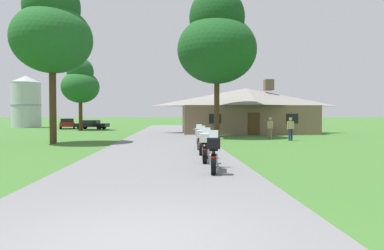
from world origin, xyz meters
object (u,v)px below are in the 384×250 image
motorcycle_green_nearest_to_camera (214,154)px  parked_black_sedan_far_left (92,124)px  motorcycle_green_third_in_row (201,142)px  tree_left_far (80,83)px  motorcycle_white_farthest_in_row (199,138)px  bystander_tan_shirt_near_lodge (270,127)px  bystander_tan_shirt_beside_signpost (291,128)px  tree_by_lodge_front (217,40)px  motorcycle_silver_second_in_row (206,147)px  parked_red_suv_far_left (67,123)px  tree_left_near (52,30)px  metal_silo_distant (26,102)px

motorcycle_green_nearest_to_camera → parked_black_sedan_far_left: motorcycle_green_nearest_to_camera is taller
motorcycle_green_third_in_row → tree_left_far: tree_left_far is taller
motorcycle_white_farthest_in_row → bystander_tan_shirt_near_lodge: bearing=56.4°
bystander_tan_shirt_beside_signpost → tree_by_lodge_front: size_ratio=0.14×
motorcycle_silver_second_in_row → tree_by_lodge_front: (2.34, 15.39, 7.39)m
tree_by_lodge_front → parked_black_sedan_far_left: (-14.25, 17.68, -7.37)m
bystander_tan_shirt_beside_signpost → parked_red_suv_far_left: size_ratio=0.34×
tree_left_far → tree_left_near: bearing=-80.4°
parked_red_suv_far_left → bystander_tan_shirt_near_lodge: bearing=-61.0°
motorcycle_green_nearest_to_camera → bystander_tan_shirt_near_lodge: (6.11, 15.41, 0.33)m
motorcycle_silver_second_in_row → tree_left_far: (-12.52, 29.91, 5.17)m
motorcycle_silver_second_in_row → bystander_tan_shirt_near_lodge: bearing=72.3°
motorcycle_green_nearest_to_camera → metal_silo_distant: size_ratio=0.27×
motorcycle_green_nearest_to_camera → bystander_tan_shirt_beside_signpost: 15.90m
parked_black_sedan_far_left → motorcycle_silver_second_in_row: bearing=-150.9°
bystander_tan_shirt_near_lodge → tree_left_near: size_ratio=0.16×
motorcycle_silver_second_in_row → motorcycle_green_nearest_to_camera: bearing=-81.6°
bystander_tan_shirt_near_lodge → motorcycle_silver_second_in_row: bearing=-53.5°
bystander_tan_shirt_beside_signpost → tree_left_far: size_ratio=0.19×
motorcycle_green_nearest_to_camera → motorcycle_green_third_in_row: bearing=96.3°
motorcycle_silver_second_in_row → motorcycle_white_farthest_in_row: 5.22m
motorcycle_green_nearest_to_camera → tree_by_lodge_front: size_ratio=0.17×
motorcycle_silver_second_in_row → tree_left_near: (-9.10, 9.75, 6.77)m
motorcycle_silver_second_in_row → tree_left_far: tree_left_far is taller
motorcycle_silver_second_in_row → metal_silo_distant: size_ratio=0.27×
motorcycle_white_farthest_in_row → parked_red_suv_far_left: 33.57m
tree_by_lodge_front → tree_left_far: bearing=135.7°
motorcycle_green_third_in_row → bystander_tan_shirt_beside_signpost: bearing=57.1°
bystander_tan_shirt_beside_signpost → motorcycle_green_third_in_row: bearing=40.1°
tree_left_far → motorcycle_green_nearest_to_camera: bearing=-68.8°
tree_left_near → parked_red_suv_far_left: tree_left_near is taller
metal_silo_distant → parked_red_suv_far_left: bearing=-35.0°
bystander_tan_shirt_beside_signpost → motorcycle_silver_second_in_row: bearing=46.9°
motorcycle_green_third_in_row → motorcycle_white_farthest_in_row: 2.57m
bystander_tan_shirt_beside_signpost → tree_by_lodge_front: 9.41m
motorcycle_green_third_in_row → parked_red_suv_far_left: bearing=121.9°
motorcycle_silver_second_in_row → bystander_tan_shirt_beside_signpost: (7.31, 11.65, 0.33)m
tree_left_far → bystander_tan_shirt_near_lodge: bearing=-42.3°
motorcycle_green_nearest_to_camera → motorcycle_white_farthest_in_row: same height
tree_by_lodge_front → parked_red_suv_far_left: tree_by_lodge_front is taller
bystander_tan_shirt_beside_signpost → tree_by_lodge_front: (-4.97, 3.75, 7.06)m
motorcycle_green_third_in_row → tree_by_lodge_front: (2.29, 12.74, 7.39)m
parked_red_suv_far_left → tree_left_far: bearing=-74.0°
metal_silo_distant → parked_red_suv_far_left: metal_silo_distant is taller
motorcycle_green_third_in_row → tree_left_far: bearing=120.8°
metal_silo_distant → parked_black_sedan_far_left: bearing=-32.3°
parked_red_suv_far_left → metal_silo_distant: bearing=129.4°
parked_black_sedan_far_left → bystander_tan_shirt_near_lodge: bearing=-128.8°
bystander_tan_shirt_near_lodge → metal_silo_distant: metal_silo_distant is taller
metal_silo_distant → parked_red_suv_far_left: (7.54, -5.28, -3.09)m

